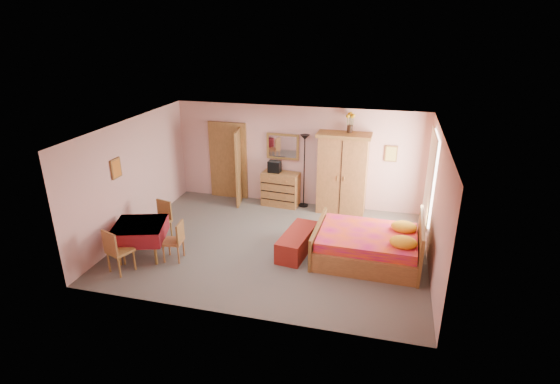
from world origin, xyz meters
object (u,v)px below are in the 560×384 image
(stereo, at_px, (275,167))
(floor_lamp, at_px, (304,171))
(wardrobe, at_px, (342,173))
(bench, at_px, (297,242))
(dining_table, at_px, (141,240))
(chair_west, at_px, (110,233))
(sunflower_vase, at_px, (350,122))
(chair_east, at_px, (173,241))
(bed, at_px, (368,238))
(chair_north, at_px, (160,221))
(wall_mirror, at_px, (283,147))
(chair_south, at_px, (120,250))
(chest_of_drawers, at_px, (281,189))

(stereo, height_order, floor_lamp, floor_lamp)
(wardrobe, distance_m, bench, 2.56)
(dining_table, bearing_deg, chair_west, 175.66)
(sunflower_vase, xyz_separation_m, chair_east, (-3.12, -3.40, -1.88))
(wardrobe, height_order, dining_table, wardrobe)
(bed, height_order, chair_east, bed)
(sunflower_vase, height_order, chair_west, sunflower_vase)
(bench, relative_size, chair_north, 1.54)
(wall_mirror, height_order, bench, wall_mirror)
(stereo, bearing_deg, chair_north, -126.81)
(chair_west, bearing_deg, bench, 111.51)
(bed, bearing_deg, dining_table, -165.95)
(wardrobe, distance_m, bed, 2.50)
(floor_lamp, height_order, chair_south, floor_lamp)
(bench, distance_m, dining_table, 3.24)
(bed, relative_size, chair_north, 2.41)
(bed, xyz_separation_m, chair_north, (-4.52, -0.26, -0.05))
(chair_east, bearing_deg, wall_mirror, -28.97)
(bench, bearing_deg, bed, 1.70)
(bench, bearing_deg, chair_east, -158.33)
(wall_mirror, distance_m, chair_north, 3.67)
(stereo, xyz_separation_m, bench, (1.13, -2.37, -0.82))
(chair_west, bearing_deg, chest_of_drawers, 146.80)
(chest_of_drawers, bearing_deg, bed, -39.02)
(dining_table, distance_m, chair_north, 0.76)
(chest_of_drawers, relative_size, chair_east, 1.14)
(stereo, height_order, sunflower_vase, sunflower_vase)
(bench, bearing_deg, chair_west, -166.54)
(floor_lamp, distance_m, chair_south, 4.95)
(bed, xyz_separation_m, dining_table, (-4.53, -1.02, -0.13))
(sunflower_vase, relative_size, chair_east, 0.59)
(wall_mirror, xyz_separation_m, chair_south, (-2.19, -4.18, -1.09))
(wardrobe, height_order, sunflower_vase, sunflower_vase)
(bed, bearing_deg, chair_east, -164.13)
(wall_mirror, height_order, wardrobe, wardrobe)
(wall_mirror, distance_m, chair_south, 4.84)
(wall_mirror, distance_m, bench, 3.05)
(wall_mirror, distance_m, floor_lamp, 0.85)
(stereo, xyz_separation_m, chair_west, (-2.71, -3.29, -0.64))
(floor_lamp, bearing_deg, wardrobe, -5.51)
(chair_west, distance_m, chair_east, 1.46)
(chair_west, bearing_deg, dining_table, 93.71)
(wall_mirror, distance_m, sunflower_vase, 1.87)
(floor_lamp, distance_m, chair_east, 3.98)
(stereo, distance_m, bench, 2.76)
(chest_of_drawers, xyz_separation_m, bed, (2.41, -2.32, 0.04))
(bench, xyz_separation_m, chair_south, (-3.15, -1.61, 0.23))
(floor_lamp, height_order, dining_table, floor_lamp)
(chest_of_drawers, distance_m, bench, 2.56)
(floor_lamp, xyz_separation_m, chair_east, (-2.02, -3.39, -0.55))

